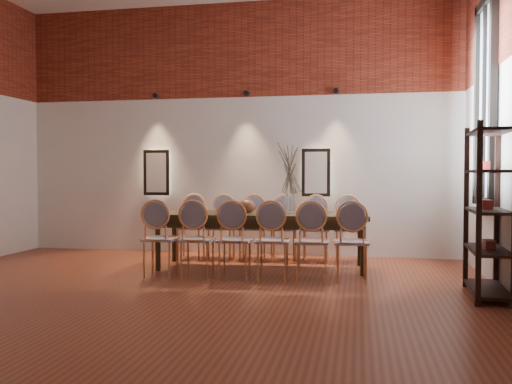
% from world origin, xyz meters
% --- Properties ---
extents(floor, '(7.00, 7.00, 0.02)m').
position_xyz_m(floor, '(0.00, 0.00, -0.01)').
color(floor, brown).
rests_on(floor, ground).
extents(wall_back, '(7.00, 0.10, 4.00)m').
position_xyz_m(wall_back, '(0.00, 3.55, 2.00)').
color(wall_back, silver).
rests_on(wall_back, ground).
extents(brick_band_back, '(7.00, 0.02, 1.50)m').
position_xyz_m(brick_band_back, '(0.00, 3.48, 3.25)').
color(brick_band_back, maroon).
rests_on(brick_band_back, ground).
extents(niche_left, '(0.36, 0.06, 0.66)m').
position_xyz_m(niche_left, '(-1.30, 3.45, 1.30)').
color(niche_left, '#FFEAC6').
rests_on(niche_left, wall_back).
extents(niche_right, '(0.36, 0.06, 0.66)m').
position_xyz_m(niche_right, '(1.30, 3.45, 1.30)').
color(niche_right, '#FFEAC6').
rests_on(niche_right, wall_back).
extents(spot_fixture_left, '(0.08, 0.10, 0.08)m').
position_xyz_m(spot_fixture_left, '(-1.30, 3.42, 2.55)').
color(spot_fixture_left, black).
rests_on(spot_fixture_left, wall_back).
extents(spot_fixture_mid, '(0.08, 0.10, 0.08)m').
position_xyz_m(spot_fixture_mid, '(0.20, 3.42, 2.55)').
color(spot_fixture_mid, black).
rests_on(spot_fixture_mid, wall_back).
extents(spot_fixture_right, '(0.08, 0.10, 0.08)m').
position_xyz_m(spot_fixture_right, '(1.60, 3.42, 2.55)').
color(spot_fixture_right, black).
rests_on(spot_fixture_right, wall_back).
extents(window_glass, '(0.02, 0.78, 2.38)m').
position_xyz_m(window_glass, '(3.46, 2.00, 2.15)').
color(window_glass, silver).
rests_on(window_glass, wall_right).
extents(window_frame, '(0.08, 0.90, 2.50)m').
position_xyz_m(window_frame, '(3.44, 2.00, 2.15)').
color(window_frame, black).
rests_on(window_frame, wall_right).
extents(window_mullion, '(0.06, 0.06, 2.40)m').
position_xyz_m(window_mullion, '(3.44, 2.00, 2.15)').
color(window_mullion, black).
rests_on(window_mullion, wall_right).
extents(dining_table, '(2.87, 1.04, 0.75)m').
position_xyz_m(dining_table, '(0.66, 2.24, 0.38)').
color(dining_table, '#30210E').
rests_on(dining_table, floor).
extents(chair_near_a, '(0.46, 0.46, 0.94)m').
position_xyz_m(chair_near_a, '(-0.49, 1.45, 0.47)').
color(chair_near_a, tan).
rests_on(chair_near_a, floor).
extents(chair_near_b, '(0.46, 0.46, 0.94)m').
position_xyz_m(chair_near_b, '(-0.01, 1.47, 0.47)').
color(chair_near_b, tan).
rests_on(chair_near_b, floor).
extents(chair_near_c, '(0.46, 0.46, 0.94)m').
position_xyz_m(chair_near_c, '(0.46, 1.49, 0.47)').
color(chair_near_c, tan).
rests_on(chair_near_c, floor).
extents(chair_near_d, '(0.46, 0.46, 0.94)m').
position_xyz_m(chair_near_d, '(0.93, 1.52, 0.47)').
color(chair_near_d, tan).
rests_on(chair_near_d, floor).
extents(chair_near_e, '(0.46, 0.46, 0.94)m').
position_xyz_m(chair_near_e, '(1.40, 1.54, 0.47)').
color(chair_near_e, tan).
rests_on(chair_near_e, floor).
extents(chair_near_f, '(0.46, 0.46, 0.94)m').
position_xyz_m(chair_near_f, '(1.87, 1.56, 0.47)').
color(chair_near_f, tan).
rests_on(chair_near_f, floor).
extents(chair_far_a, '(0.46, 0.46, 0.94)m').
position_xyz_m(chair_far_a, '(-0.56, 2.92, 0.47)').
color(chair_far_a, tan).
rests_on(chair_far_a, floor).
extents(chair_far_b, '(0.46, 0.46, 0.94)m').
position_xyz_m(chair_far_b, '(-0.08, 2.94, 0.47)').
color(chair_far_b, tan).
rests_on(chair_far_b, floor).
extents(chair_far_c, '(0.46, 0.46, 0.94)m').
position_xyz_m(chair_far_c, '(0.39, 2.96, 0.47)').
color(chair_far_c, tan).
rests_on(chair_far_c, floor).
extents(chair_far_d, '(0.46, 0.46, 0.94)m').
position_xyz_m(chair_far_d, '(0.86, 2.98, 0.47)').
color(chair_far_d, tan).
rests_on(chair_far_d, floor).
extents(chair_far_e, '(0.46, 0.46, 0.94)m').
position_xyz_m(chair_far_e, '(1.33, 3.01, 0.47)').
color(chair_far_e, tan).
rests_on(chair_far_e, floor).
extents(chair_far_f, '(0.46, 0.46, 0.94)m').
position_xyz_m(chair_far_f, '(1.80, 3.03, 0.47)').
color(chair_far_f, tan).
rests_on(chair_far_f, floor).
extents(vase, '(0.14, 0.14, 0.30)m').
position_xyz_m(vase, '(1.04, 2.26, 0.90)').
color(vase, silver).
rests_on(vase, dining_table).
extents(dried_branches, '(0.50, 0.50, 0.70)m').
position_xyz_m(dried_branches, '(1.04, 2.26, 1.35)').
color(dried_branches, brown).
rests_on(dried_branches, vase).
extents(bowl, '(0.24, 0.24, 0.18)m').
position_xyz_m(bowl, '(0.46, 2.18, 0.84)').
color(bowl, brown).
rests_on(bowl, dining_table).
extents(book, '(0.27, 0.19, 0.03)m').
position_xyz_m(book, '(0.76, 2.30, 0.77)').
color(book, '#7F2957').
rests_on(book, dining_table).
extents(shelving_rack, '(0.44, 1.02, 1.80)m').
position_xyz_m(shelving_rack, '(3.28, 1.01, 0.90)').
color(shelving_rack, black).
rests_on(shelving_rack, floor).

